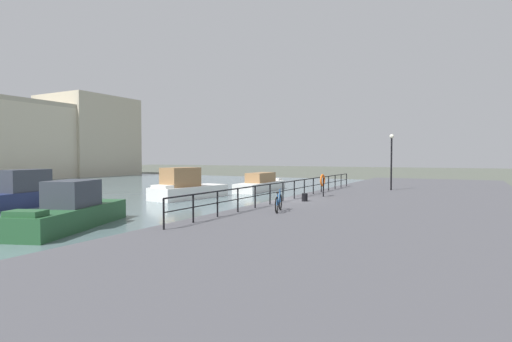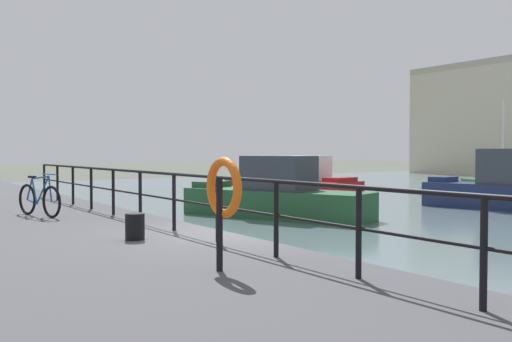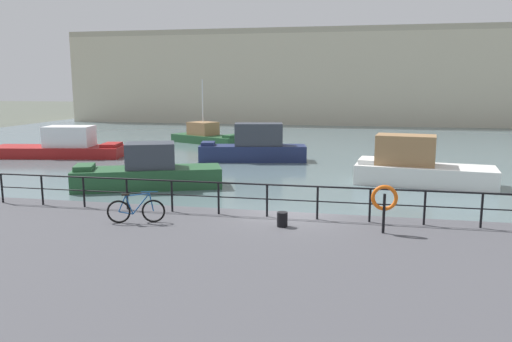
% 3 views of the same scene
% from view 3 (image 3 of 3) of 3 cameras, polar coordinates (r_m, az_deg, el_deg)
% --- Properties ---
extents(ground_plane, '(240.00, 240.00, 0.00)m').
position_cam_3_polar(ground_plane, '(17.02, 4.01, -7.85)').
color(ground_plane, '#4C5147').
extents(water_basin, '(80.00, 60.00, 0.01)m').
position_cam_3_polar(water_basin, '(46.61, 8.88, 3.42)').
color(water_basin, slate).
rests_on(water_basin, ground_plane).
extents(quay_promenade, '(56.00, 13.00, 0.97)m').
position_cam_3_polar(quay_promenade, '(10.87, -0.62, -15.71)').
color(quay_promenade, '#47474C').
rests_on(quay_promenade, ground_plane).
extents(harbor_building, '(73.36, 12.86, 14.50)m').
position_cam_3_polar(harbor_building, '(69.26, 15.16, 10.30)').
color(harbor_building, '#C1B79E').
rests_on(harbor_building, ground_plane).
extents(moored_blue_motorboat, '(7.20, 3.39, 2.57)m').
position_cam_3_polar(moored_blue_motorboat, '(27.24, 17.98, 0.43)').
color(moored_blue_motorboat, white).
rests_on(moored_blue_motorboat, water_basin).
extents(moored_cabin_cruiser, '(7.25, 5.28, 5.57)m').
position_cam_3_polar(moored_cabin_cruiser, '(44.42, -5.66, 4.01)').
color(moored_cabin_cruiser, '#23512D').
rests_on(moored_cabin_cruiser, water_basin).
extents(moored_white_yacht, '(9.61, 4.18, 2.21)m').
position_cam_3_polar(moored_white_yacht, '(38.38, -21.23, 2.64)').
color(moored_white_yacht, maroon).
rests_on(moored_white_yacht, water_basin).
extents(moored_red_daysailer, '(7.53, 4.58, 2.29)m').
position_cam_3_polar(moored_red_daysailer, '(25.62, -12.26, -0.13)').
color(moored_red_daysailer, '#23512D').
rests_on(moored_red_daysailer, water_basin).
extents(moored_green_narrowboat, '(7.40, 3.14, 2.57)m').
position_cam_3_polar(moored_green_narrowboat, '(33.81, -0.22, 2.81)').
color(moored_green_narrowboat, navy).
rests_on(moored_green_narrowboat, water_basin).
extents(quay_railing, '(22.63, 0.07, 1.08)m').
position_cam_3_polar(quay_railing, '(15.76, 7.06, -2.90)').
color(quay_railing, black).
rests_on(quay_railing, quay_promenade).
extents(parked_bicycle, '(1.72, 0.55, 0.98)m').
position_cam_3_polar(parked_bicycle, '(15.76, -13.56, -4.41)').
color(parked_bicycle, black).
rests_on(parked_bicycle, quay_promenade).
extents(mooring_bollard, '(0.32, 0.32, 0.44)m').
position_cam_3_polar(mooring_bollard, '(14.99, 3.02, -5.54)').
color(mooring_bollard, black).
rests_on(mooring_bollard, quay_promenade).
extents(life_ring_stand, '(0.75, 0.16, 1.40)m').
position_cam_3_polar(life_ring_stand, '(14.65, 14.47, -3.17)').
color(life_ring_stand, black).
rests_on(life_ring_stand, quay_promenade).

